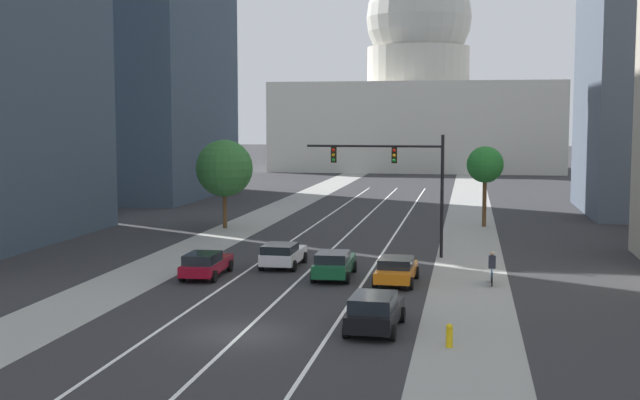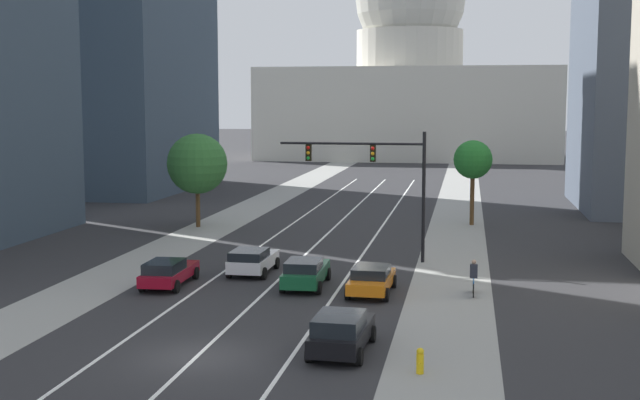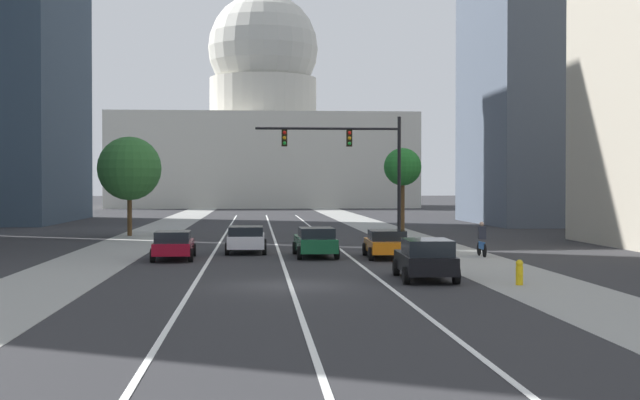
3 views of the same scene
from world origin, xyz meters
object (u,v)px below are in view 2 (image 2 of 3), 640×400
object	(u,v)px
car_white	(252,260)
car_green	(306,272)
cyclist	(474,278)
car_orange	(371,279)
street_tree_near_left	(197,164)
street_tree_near_right	(473,160)
fire_hydrant	(420,361)
car_crimson	(168,272)
capitol_building	(409,82)
traffic_signal_mast	(379,170)
car_black	(341,332)

from	to	relation	value
car_white	car_green	size ratio (longest dim) A/B	0.87
car_white	cyclist	size ratio (longest dim) A/B	2.45
car_orange	street_tree_near_left	distance (m)	24.72
car_white	street_tree_near_right	xyz separation A→B (m)	(11.60, 20.28, 4.08)
car_white	cyclist	xyz separation A→B (m)	(11.61, -2.96, 0.09)
car_orange	fire_hydrant	xyz separation A→B (m)	(2.98, -11.60, -0.26)
car_orange	car_crimson	bearing A→B (deg)	92.45
car_orange	street_tree_near_right	distance (m)	24.61
capitol_building	fire_hydrant	distance (m)	109.61
car_crimson	street_tree_near_right	distance (m)	28.51
capitol_building	cyclist	bearing A→B (deg)	-84.14
capitol_building	car_orange	world-z (taller)	capitol_building
car_white	car_orange	distance (m)	7.64
traffic_signal_mast	street_tree_near_right	distance (m)	16.29
car_white	street_tree_near_left	world-z (taller)	street_tree_near_left
car_white	street_tree_near_left	bearing A→B (deg)	28.07
car_black	capitol_building	bearing A→B (deg)	5.06
car_black	street_tree_near_right	xyz separation A→B (m)	(4.81, 33.51, 4.04)
car_white	car_crimson	bearing A→B (deg)	137.51
car_crimson	street_tree_near_left	size ratio (longest dim) A/B	0.69
car_green	car_black	xyz separation A→B (m)	(3.38, -10.60, 0.04)
fire_hydrant	car_crimson	bearing A→B (deg)	138.92
car_crimson	fire_hydrant	size ratio (longest dim) A/B	5.22
traffic_signal_mast	car_crimson	bearing A→B (deg)	-138.54
capitol_building	car_orange	xyz separation A→B (m)	(5.09, -97.07, -11.55)
capitol_building	car_green	distance (m)	96.90
car_green	street_tree_near_left	world-z (taller)	street_tree_near_left
traffic_signal_mast	street_tree_near_right	xyz separation A→B (m)	(5.35, 15.39, -0.42)
traffic_signal_mast	cyclist	xyz separation A→B (m)	(5.36, -7.85, -4.42)
car_orange	traffic_signal_mast	bearing A→B (deg)	5.40
car_crimson	cyclist	xyz separation A→B (m)	(15.00, 0.67, 0.12)
car_white	street_tree_near_left	distance (m)	18.19
street_tree_near_left	street_tree_near_right	distance (m)	20.31
car_crimson	car_orange	bearing A→B (deg)	-90.88
car_orange	cyclist	world-z (taller)	cyclist
street_tree_near_left	car_green	bearing A→B (deg)	-57.76
car_white	fire_hydrant	distance (m)	17.99
car_white	traffic_signal_mast	world-z (taller)	traffic_signal_mast
car_orange	traffic_signal_mast	xyz separation A→B (m)	(-0.54, 8.39, 4.55)
cyclist	capitol_building	bearing A→B (deg)	5.76
car_orange	cyclist	xyz separation A→B (m)	(4.82, 0.54, 0.13)
car_orange	car_black	world-z (taller)	car_black
car_black	street_tree_near_right	world-z (taller)	street_tree_near_right
car_crimson	car_orange	distance (m)	10.18
car_white	cyclist	distance (m)	11.99
car_orange	traffic_signal_mast	world-z (taller)	traffic_signal_mast
car_crimson	car_green	bearing A→B (deg)	-83.25
car_crimson	traffic_signal_mast	distance (m)	13.64
capitol_building	car_black	distance (m)	107.53
car_orange	street_tree_near_right	bearing A→B (deg)	-9.69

